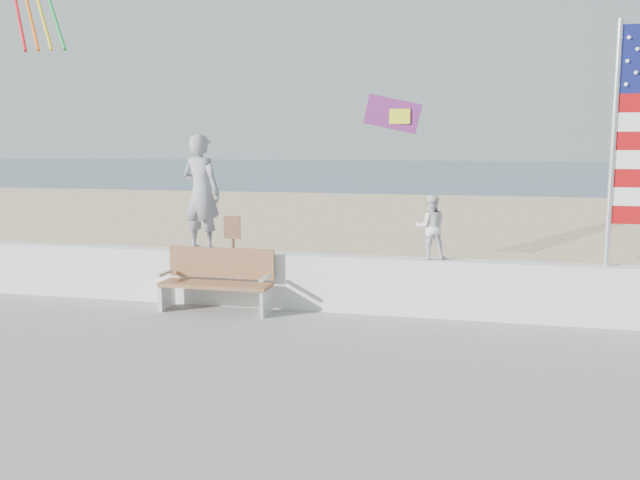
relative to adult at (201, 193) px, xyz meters
The scene contains 9 objects.
ground 3.42m from the adult, 46.81° to the right, with size 220.00×220.00×0.00m, color #2E4A5D.
sand 7.52m from the adult, 74.99° to the left, with size 90.00×40.00×0.08m, color tan.
seawall 2.35m from the adult, ahead, with size 30.00×0.35×0.90m, color silver.
adult is the anchor object (origin of this frame).
child 3.81m from the adult, ahead, with size 0.49×0.38×1.00m, color silver.
bench 1.50m from the adult, 45.91° to the right, with size 1.80×0.57×1.00m.
flag 6.54m from the adult, ahead, with size 0.50×0.08×3.50m.
parafoil_kite 4.07m from the adult, 41.68° to the left, with size 1.11×0.36×0.75m.
sign 1.62m from the adult, 85.91° to the left, with size 0.32×0.07×1.46m.
Camera 1 is at (2.66, -8.47, 2.85)m, focal length 38.00 mm.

